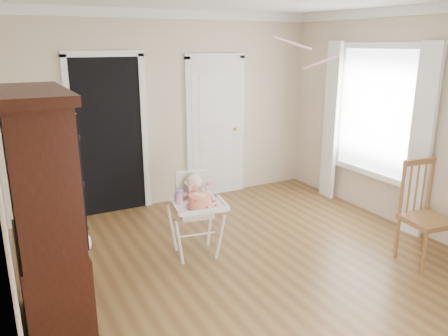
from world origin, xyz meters
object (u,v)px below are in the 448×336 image
high_chair (195,205)px  cake (199,201)px  sippy_cup (179,196)px  dining_chair (425,216)px  china_cabinet (45,218)px

high_chair → cake: high_chair is taller
sippy_cup → dining_chair: dining_chair is taller
china_cabinet → dining_chair: size_ratio=1.78×
high_chair → cake: (-0.06, -0.25, 0.14)m
high_chair → sippy_cup: bearing=-152.8°
high_chair → dining_chair: size_ratio=0.87×
cake → china_cabinet: bearing=-164.6°
cake → sippy_cup: sippy_cup is taller
sippy_cup → china_cabinet: size_ratio=0.10×
china_cabinet → dining_chair: bearing=-9.5°
sippy_cup → dining_chair: size_ratio=0.17×
high_chair → china_cabinet: bearing=-146.4°
china_cabinet → high_chair: bearing=23.1°
cake → sippy_cup: bearing=126.9°
high_chair → china_cabinet: china_cabinet is taller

